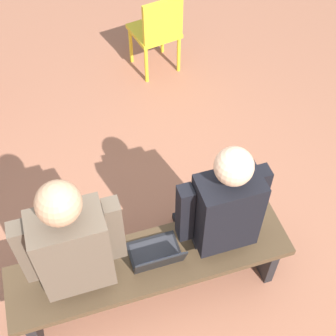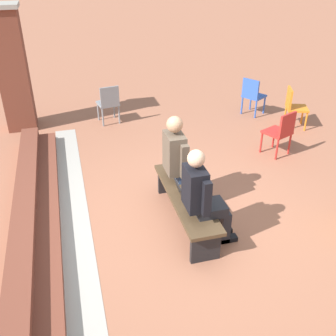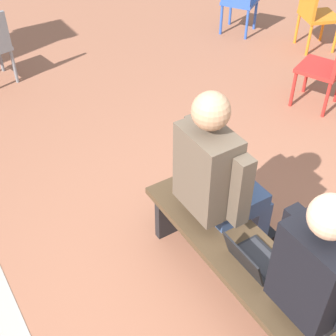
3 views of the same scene
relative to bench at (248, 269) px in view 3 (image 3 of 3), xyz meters
The scene contains 7 objects.
ground_plane 0.36m from the bench, 166.19° to the right, with size 60.00×60.00×0.00m, color #9E6047.
bench is the anchor object (origin of this frame).
person_student 0.59m from the bench, behind, with size 0.55×0.69×1.35m.
person_adult 0.59m from the bench, ahead, with size 0.58×0.74×1.41m.
laptop 0.15m from the bench, 161.34° to the left, with size 0.32×0.29×0.21m.
plastic_chair_near_bench_right 4.05m from the bench, 50.93° to the right, with size 0.54×0.54×0.84m.
plastic_chair_by_pillar 2.69m from the bench, 56.71° to the right, with size 0.55×0.55×0.84m.
Camera 3 is at (-1.24, 1.40, 2.71)m, focal length 50.00 mm.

